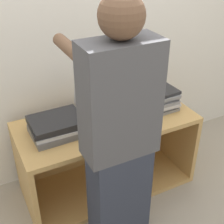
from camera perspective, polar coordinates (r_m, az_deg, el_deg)
ground_plane at (r=2.51m, az=2.27°, el=-17.10°), size 12.00×12.00×0.00m
wall_back at (r=2.41m, az=-5.50°, el=14.76°), size 8.00×0.05×2.40m
cart at (r=2.54m, az=-1.61°, el=-6.81°), size 1.33×0.60×0.63m
laptop_open at (r=2.32m, az=-1.65°, el=0.34°), size 0.35×0.35×0.29m
laptop_stack_left at (r=2.17m, az=-10.04°, el=-2.58°), size 0.37×0.29×0.12m
laptop_stack_right at (r=2.43m, az=7.19°, el=2.34°), size 0.38×0.30×0.17m
person at (r=1.73m, az=1.27°, el=-6.22°), size 0.40×0.53×1.64m
inventory_tag at (r=2.34m, az=8.18°, el=3.49°), size 0.06×0.02×0.01m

